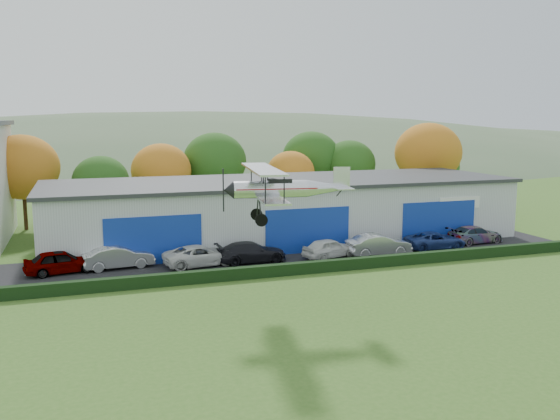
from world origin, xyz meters
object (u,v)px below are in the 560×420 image
object	(u,v)px
car_7	(475,234)
car_4	(329,248)
biplane	(281,187)
car_2	(201,255)
hangar	(283,209)
car_3	(251,252)
car_1	(118,257)
car_6	(435,240)
car_0	(61,262)
car_5	(379,245)

from	to	relation	value
car_7	car_4	bearing A→B (deg)	89.36
biplane	car_4	bearing A→B (deg)	62.30
car_2	car_4	world-z (taller)	car_4
hangar	car_3	size ratio (longest dim) A/B	7.75
car_1	car_6	world-z (taller)	car_1
car_3	car_4	world-z (taller)	car_3
car_0	biplane	world-z (taller)	biplane
hangar	biplane	world-z (taller)	biplane
hangar	car_7	world-z (taller)	hangar
car_1	car_7	size ratio (longest dim) A/B	0.98
hangar	car_6	xyz separation A→B (m)	(10.34, -8.10, -1.91)
car_3	car_2	bearing A→B (deg)	86.12
hangar	car_3	world-z (taller)	hangar
car_0	car_4	xyz separation A→B (m)	(19.32, -1.62, -0.07)
car_0	car_6	world-z (taller)	car_0
car_0	car_7	distance (m)	33.29
car_7	biplane	bearing A→B (deg)	112.31
car_3	car_4	xyz separation A→B (m)	(6.08, -0.51, -0.02)
hangar	car_3	xyz separation A→B (m)	(-5.14, -7.63, -1.85)
hangar	biplane	size ratio (longest dim) A/B	4.91
car_3	car_7	xyz separation A→B (m)	(20.03, 0.48, -0.03)
car_1	car_4	xyz separation A→B (m)	(15.48, -1.81, -0.07)
car_4	biplane	size ratio (longest dim) A/B	0.53
car_1	car_5	world-z (taller)	car_5
car_2	car_7	size ratio (longest dim) A/B	1.06
hangar	car_5	bearing A→B (deg)	-60.53
car_5	biplane	size ratio (longest dim) A/B	0.61
car_0	car_2	world-z (taller)	car_0
car_6	biplane	size ratio (longest dim) A/B	0.61
hangar	car_7	distance (m)	16.63
car_5	car_7	bearing A→B (deg)	-80.61
hangar	car_4	size ratio (longest dim) A/B	9.31
car_0	car_1	xyz separation A→B (m)	(3.85, 0.20, 0.00)
car_2	car_6	bearing A→B (deg)	-100.81
car_0	car_6	distance (m)	28.77
car_5	car_1	bearing A→B (deg)	84.20
car_2	hangar	bearing A→B (deg)	-58.84
car_3	car_6	distance (m)	15.48
car_5	biplane	xyz separation A→B (m)	(-11.15, -9.31, 5.92)
car_7	car_0	bearing A→B (deg)	84.23
car_5	biplane	world-z (taller)	biplane
car_0	car_3	xyz separation A→B (m)	(13.25, -1.11, -0.05)
car_1	car_2	distance (m)	5.78
car_6	car_7	bearing A→B (deg)	-75.21
car_0	car_4	bearing A→B (deg)	-105.11
hangar	biplane	bearing A→B (deg)	-109.28
car_1	car_6	bearing A→B (deg)	-100.52
car_3	car_5	xyz separation A→B (m)	(10.01, -1.00, 0.07)
hangar	car_5	distance (m)	10.07
car_1	car_4	world-z (taller)	car_1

